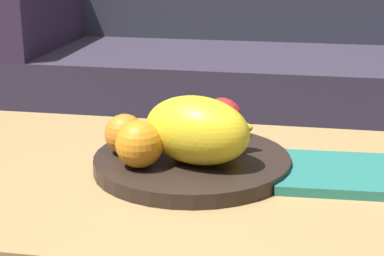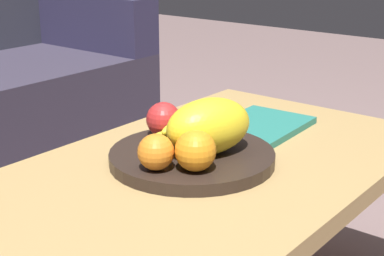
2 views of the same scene
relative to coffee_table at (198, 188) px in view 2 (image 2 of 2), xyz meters
name	(u,v)px [view 2 (image 2 of 2)]	position (x,y,z in m)	size (l,w,h in m)	color
coffee_table	(198,188)	(0.00, 0.00, 0.00)	(1.09, 0.62, 0.42)	tan
fruit_bowl	(192,157)	(0.01, 0.03, 0.06)	(0.34, 0.34, 0.03)	#2D211B
melon_large_front	(209,126)	(0.03, -0.01, 0.13)	(0.19, 0.11, 0.11)	yellow
orange_front	(196,151)	(-0.06, -0.04, 0.11)	(0.08, 0.08, 0.08)	orange
orange_left	(156,152)	(-0.10, 0.02, 0.11)	(0.07, 0.07, 0.07)	orange
apple_front	(164,119)	(0.05, 0.13, 0.11)	(0.08, 0.08, 0.08)	red
banana_bunch	(186,133)	(0.04, 0.06, 0.10)	(0.16, 0.15, 0.06)	yellow
magazine	(260,126)	(0.28, 0.03, 0.05)	(0.25, 0.18, 0.02)	#287A6E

